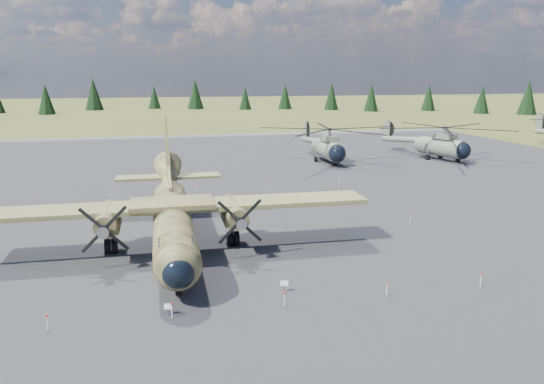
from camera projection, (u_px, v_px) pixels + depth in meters
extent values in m
plane|color=brown|center=(216.00, 236.00, 41.10)|extent=(500.00, 500.00, 0.00)
cube|color=#5A595E|center=(203.00, 206.00, 50.60)|extent=(120.00, 120.00, 0.04)
cylinder|color=#35371D|center=(173.00, 223.00, 36.73)|extent=(3.03, 17.31, 2.68)
sphere|color=#35371D|center=(178.00, 267.00, 28.49)|extent=(2.68, 2.68, 2.63)
sphere|color=black|center=(178.00, 271.00, 28.00)|extent=(1.97, 1.97, 1.93)
cube|color=black|center=(176.00, 245.00, 29.80)|extent=(1.95, 1.57, 0.53)
cone|color=#35371D|center=(169.00, 178.00, 47.30)|extent=(2.76, 6.64, 4.04)
cube|color=#AAADB0|center=(173.00, 234.00, 37.88)|extent=(1.94, 5.79, 0.48)
cube|color=#383F21|center=(172.00, 206.00, 36.94)|extent=(27.87, 3.81, 0.34)
cube|color=#35371D|center=(172.00, 203.00, 36.90)|extent=(5.82, 3.57, 0.34)
cylinder|color=#35371D|center=(108.00, 218.00, 35.91)|extent=(1.54, 5.01, 1.44)
cube|color=#35371D|center=(109.00, 224.00, 36.78)|extent=(1.50, 3.29, 0.77)
cone|color=gray|center=(104.00, 231.00, 32.93)|extent=(0.75, 0.88, 0.73)
cylinder|color=black|center=(111.00, 246.00, 37.13)|extent=(0.86, 1.07, 1.05)
cylinder|color=#35371D|center=(234.00, 211.00, 37.66)|extent=(1.54, 5.01, 1.44)
cube|color=#35371D|center=(233.00, 217.00, 38.53)|extent=(1.50, 3.29, 0.77)
cone|color=gray|center=(241.00, 223.00, 34.69)|extent=(0.75, 0.88, 0.73)
cylinder|color=black|center=(233.00, 238.00, 38.89)|extent=(0.86, 1.07, 1.05)
cube|color=#35371D|center=(169.00, 180.00, 43.70)|extent=(0.41, 7.25, 1.61)
cube|color=#383F21|center=(169.00, 177.00, 47.75)|extent=(9.25, 2.29, 0.21)
cylinder|color=gray|center=(178.00, 276.00, 29.81)|extent=(0.14, 0.14, 0.86)
cylinder|color=black|center=(178.00, 287.00, 29.96)|extent=(0.35, 0.90, 0.90)
cylinder|color=slate|center=(328.00, 150.00, 74.32)|extent=(2.62, 7.46, 2.59)
sphere|color=black|center=(337.00, 154.00, 70.79)|extent=(2.39, 2.39, 2.38)
sphere|color=slate|center=(320.00, 146.00, 77.86)|extent=(2.39, 2.39, 2.38)
cube|color=slate|center=(329.00, 138.00, 73.56)|extent=(1.77, 3.32, 0.78)
cylinder|color=gray|center=(329.00, 133.00, 73.39)|extent=(0.37, 0.37, 1.03)
cylinder|color=slate|center=(312.00, 140.00, 81.47)|extent=(0.91, 8.83, 1.48)
cube|color=slate|center=(305.00, 129.00, 84.88)|extent=(0.23, 1.45, 2.48)
cylinder|color=black|center=(307.00, 129.00, 84.95)|extent=(0.07, 2.69, 2.69)
cylinder|color=black|center=(335.00, 164.00, 71.70)|extent=(0.29, 0.70, 0.70)
cylinder|color=black|center=(316.00, 159.00, 75.52)|extent=(0.31, 0.83, 0.83)
cylinder|color=gray|center=(316.00, 155.00, 75.40)|extent=(0.15, 0.15, 1.50)
cylinder|color=black|center=(334.00, 158.00, 76.13)|extent=(0.31, 0.83, 0.83)
cylinder|color=gray|center=(334.00, 155.00, 76.01)|extent=(0.15, 0.15, 1.50)
cylinder|color=slate|center=(441.00, 147.00, 76.72)|extent=(4.76, 7.82, 2.56)
sphere|color=black|center=(462.00, 151.00, 73.66)|extent=(2.98, 2.98, 2.36)
sphere|color=slate|center=(422.00, 144.00, 79.80)|extent=(2.98, 2.98, 2.36)
cube|color=slate|center=(444.00, 136.00, 76.02)|extent=(2.69, 3.66, 0.77)
cylinder|color=gray|center=(445.00, 131.00, 75.85)|extent=(0.47, 0.47, 1.03)
cylinder|color=slate|center=(404.00, 139.00, 82.92)|extent=(3.57, 8.59, 1.47)
cube|color=slate|center=(387.00, 129.00, 85.84)|extent=(0.67, 1.43, 2.46)
cylinder|color=black|center=(388.00, 129.00, 86.02)|extent=(0.90, 2.55, 2.67)
cylinder|color=black|center=(458.00, 160.00, 74.49)|extent=(0.49, 0.75, 0.70)
cylinder|color=black|center=(427.00, 157.00, 77.37)|extent=(0.55, 0.88, 0.82)
cylinder|color=gray|center=(428.00, 153.00, 77.25)|extent=(0.18, 0.18, 1.49)
cylinder|color=black|center=(441.00, 156.00, 78.78)|extent=(0.55, 0.88, 0.82)
cylinder|color=gray|center=(441.00, 152.00, 78.66)|extent=(0.18, 0.18, 1.49)
cube|color=slate|center=(539.00, 122.00, 95.41)|extent=(0.31, 1.55, 2.63)
cylinder|color=black|center=(541.00, 122.00, 95.51)|extent=(0.20, 2.85, 2.85)
cube|color=gray|center=(168.00, 310.00, 27.67)|extent=(0.08, 0.08, 0.52)
cube|color=silver|center=(168.00, 306.00, 27.57)|extent=(0.43, 0.21, 0.29)
cube|color=gray|center=(284.00, 287.00, 30.60)|extent=(0.09, 0.09, 0.56)
cube|color=silver|center=(284.00, 283.00, 30.49)|extent=(0.47, 0.23, 0.32)
cylinder|color=silver|center=(48.00, 323.00, 25.96)|extent=(0.07, 0.07, 0.80)
cylinder|color=red|center=(47.00, 316.00, 25.88)|extent=(0.12, 0.12, 0.10)
cylinder|color=silver|center=(172.00, 311.00, 27.30)|extent=(0.07, 0.07, 0.80)
cylinder|color=red|center=(172.00, 304.00, 27.21)|extent=(0.12, 0.12, 0.10)
cylinder|color=silver|center=(284.00, 300.00, 28.63)|extent=(0.07, 0.07, 0.80)
cylinder|color=red|center=(284.00, 293.00, 28.55)|extent=(0.12, 0.12, 0.10)
cylinder|color=silver|center=(387.00, 290.00, 29.97)|extent=(0.07, 0.07, 0.80)
cylinder|color=red|center=(387.00, 283.00, 29.88)|extent=(0.12, 0.12, 0.10)
cylinder|color=silver|center=(481.00, 280.00, 31.30)|extent=(0.07, 0.07, 0.80)
cylinder|color=red|center=(481.00, 274.00, 31.22)|extent=(0.12, 0.12, 0.10)
cylinder|color=silver|center=(35.00, 196.00, 52.66)|extent=(0.07, 0.07, 0.80)
cylinder|color=red|center=(35.00, 193.00, 52.57)|extent=(0.12, 0.12, 0.10)
cylinder|color=silver|center=(119.00, 192.00, 54.44)|extent=(0.07, 0.07, 0.80)
cylinder|color=red|center=(118.00, 189.00, 54.35)|extent=(0.12, 0.12, 0.10)
cylinder|color=silver|center=(197.00, 189.00, 56.21)|extent=(0.07, 0.07, 0.80)
cylinder|color=red|center=(197.00, 185.00, 56.13)|extent=(0.12, 0.12, 0.10)
cylinder|color=silver|center=(270.00, 185.00, 57.99)|extent=(0.07, 0.07, 0.80)
cylinder|color=red|center=(270.00, 182.00, 57.91)|extent=(0.12, 0.12, 0.10)
cylinder|color=silver|center=(339.00, 182.00, 59.77)|extent=(0.07, 0.07, 0.80)
cylinder|color=red|center=(339.00, 178.00, 59.69)|extent=(0.12, 0.12, 0.10)
cylinder|color=silver|center=(411.00, 218.00, 44.68)|extent=(0.07, 0.07, 0.80)
cylinder|color=red|center=(411.00, 214.00, 44.60)|extent=(0.12, 0.12, 0.10)
cone|color=black|center=(528.00, 97.00, 161.87)|extent=(5.78, 5.78, 10.32)
cone|color=black|center=(482.00, 99.00, 166.74)|extent=(4.85, 4.85, 8.67)
cone|color=black|center=(429.00, 97.00, 179.55)|extent=(4.94, 4.94, 8.82)
cone|color=black|center=(371.00, 97.00, 176.56)|extent=(5.15, 5.15, 9.20)
cone|color=black|center=(331.00, 96.00, 183.44)|extent=(5.28, 5.28, 9.43)
cone|color=black|center=(285.00, 96.00, 187.48)|extent=(4.97, 4.97, 8.87)
cone|color=black|center=(245.00, 98.00, 185.18)|extent=(4.42, 4.42, 7.88)
cone|color=black|center=(195.00, 94.00, 188.00)|extent=(5.83, 5.83, 10.40)
cone|color=black|center=(154.00, 97.00, 189.20)|extent=(4.50, 4.50, 8.04)
cone|color=black|center=(94.00, 94.00, 181.84)|extent=(6.13, 6.13, 10.94)
cone|color=black|center=(46.00, 99.00, 162.94)|extent=(5.18, 5.18, 9.25)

